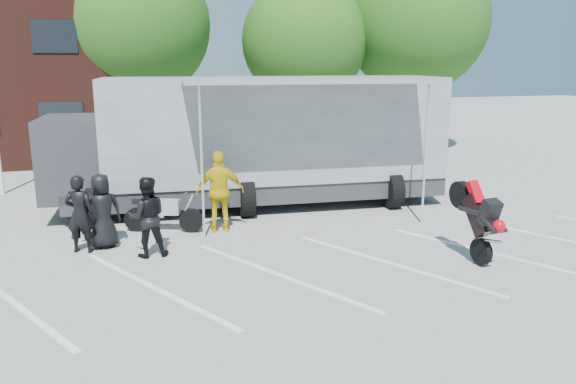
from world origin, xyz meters
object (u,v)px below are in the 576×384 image
tree_mid (305,41)px  transporter_truck (259,205)px  tree_right (416,20)px  spectator_leather_b (80,214)px  parked_motorcycle (165,232)px  spectator_hivis (220,192)px  spectator_leather_a (102,211)px  tree_left (136,25)px  stunt_bike_rider (461,256)px  spectator_leather_c (147,217)px

tree_mid → transporter_truck: (-4.00, -8.56, -4.94)m
tree_right → spectator_leather_b: bearing=-141.0°
tree_mid → parked_motorcycle: 13.41m
tree_mid → parked_motorcycle: tree_mid is taller
parked_motorcycle → spectator_leather_b: spectator_leather_b is taller
parked_motorcycle → spectator_hivis: spectator_hivis is taller
spectator_leather_b → spectator_hivis: (3.17, 0.75, 0.14)m
spectator_leather_b → spectator_leather_a: bearing=-138.2°
transporter_truck → tree_left: bearing=110.0°
transporter_truck → spectator_leather_b: transporter_truck is taller
spectator_leather_a → parked_motorcycle: bearing=-160.2°
stunt_bike_rider → spectator_hivis: spectator_hivis is taller
tree_left → stunt_bike_rider: bearing=-67.3°
stunt_bike_rider → spectator_leather_c: size_ratio=1.05×
spectator_leather_c → spectator_hivis: (1.78, 1.40, 0.13)m
tree_right → spectator_leather_c: size_ratio=5.25×
spectator_leather_c → spectator_leather_a: bearing=-43.3°
spectator_leather_a → spectator_leather_b: (-0.45, -0.20, 0.02)m
transporter_truck → spectator_leather_a: size_ratio=6.81×
tree_mid → transporter_truck: bearing=-115.0°
tree_mid → tree_right: bearing=-5.7°
spectator_leather_a → spectator_leather_c: spectator_leather_c is taller
tree_right → parked_motorcycle: bearing=-139.8°
spectator_leather_a → tree_mid: bearing=-138.1°
spectator_hivis → tree_mid: bearing=-113.8°
tree_left → spectator_hivis: bearing=-82.5°
spectator_leather_a → spectator_hivis: size_ratio=0.84×
tree_right → stunt_bike_rider: 15.79m
transporter_truck → spectator_leather_c: 4.92m
stunt_bike_rider → spectator_leather_a: size_ratio=1.08×
tree_left → tree_mid: (7.00, -1.00, -0.62)m
tree_mid → spectator_leather_b: tree_mid is taller
transporter_truck → parked_motorcycle: transporter_truck is taller
parked_motorcycle → spectator_leather_c: spectator_leather_c is taller
tree_left → spectator_leather_c: 13.98m
spectator_leather_a → spectator_leather_c: 1.27m
tree_mid → spectator_leather_a: (-8.17, -11.32, -4.10)m
spectator_leather_a → stunt_bike_rider: bearing=147.9°
transporter_truck → spectator_leather_a: bearing=-144.0°
tree_left → spectator_hivis: 12.72m
spectator_leather_c → tree_left: bearing=-92.1°
parked_motorcycle → spectator_hivis: 1.71m
tree_mid → tree_right: tree_right is taller
spectator_leather_c → spectator_hivis: 2.26m
tree_mid → tree_right: 5.11m
parked_motorcycle → stunt_bike_rider: size_ratio=1.09×
parked_motorcycle → stunt_bike_rider: (6.06, -3.53, 0.00)m
spectator_leather_a → spectator_leather_b: spectator_leather_b is taller
tree_right → stunt_bike_rider: size_ratio=4.99×
tree_mid → transporter_truck: tree_mid is taller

